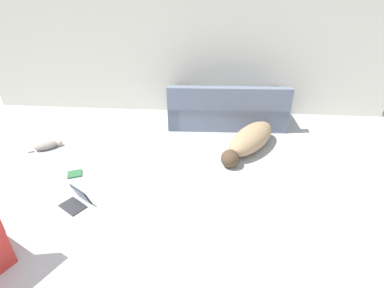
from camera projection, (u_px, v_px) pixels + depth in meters
wall_back at (184, 47)px, 5.46m from camera, size 7.69×0.06×2.50m
couch at (227, 110)px, 5.41m from camera, size 2.10×0.87×0.80m
dog at (250, 140)px, 4.64m from camera, size 1.02×1.43×0.38m
cat at (47, 145)px, 4.73m from camera, size 0.46×0.34×0.12m
laptop_open at (77, 199)px, 3.60m from camera, size 0.40×0.39×0.21m
book_green at (75, 174)px, 4.15m from camera, size 0.24×0.22×0.02m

